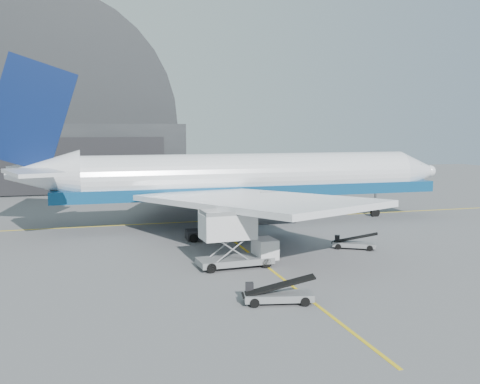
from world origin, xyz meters
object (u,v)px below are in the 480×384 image
object	(u,v)px
belt_loader_a	(277,295)
belt_loader_b	(354,244)
catering_truck	(234,240)
pushback_tug	(207,233)
airliner	(235,179)

from	to	relation	value
belt_loader_a	belt_loader_b	size ratio (longest dim) A/B	1.18
belt_loader_b	catering_truck	bearing A→B (deg)	-135.12
catering_truck	pushback_tug	distance (m)	11.46
airliner	belt_loader_b	xyz separation A→B (m)	(7.20, -15.90, -4.87)
belt_loader_a	belt_loader_b	world-z (taller)	belt_loader_a
catering_truck	belt_loader_a	distance (m)	9.62
pushback_tug	airliner	bearing A→B (deg)	59.14
catering_truck	airliner	bearing A→B (deg)	70.87
catering_truck	belt_loader_b	distance (m)	13.17
catering_truck	belt_loader_b	bearing A→B (deg)	11.63
airliner	catering_truck	size ratio (longest dim) A/B	8.24
belt_loader_a	belt_loader_b	bearing A→B (deg)	57.79
airliner	belt_loader_a	bearing A→B (deg)	-100.00
airliner	belt_loader_a	xyz separation A→B (m)	(-5.07, -28.79, -4.81)
airliner	pushback_tug	xyz separation A→B (m)	(-5.19, -7.97, -4.67)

